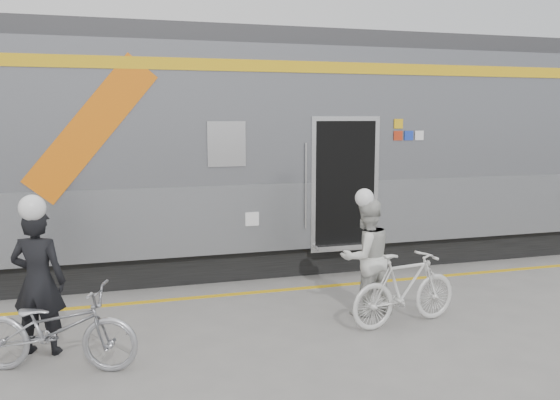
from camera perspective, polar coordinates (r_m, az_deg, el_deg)
name	(u,v)px	position (r m, az deg, el deg)	size (l,w,h in m)	color
ground	(308,343)	(7.26, 2.73, -13.60)	(90.00, 90.00, 0.00)	slate
train	(199,151)	(10.70, -7.80, 4.67)	(24.00, 3.17, 4.10)	black
safety_strip	(262,292)	(9.20, -1.78, -8.82)	(24.00, 0.12, 0.01)	gold
man	(38,282)	(7.25, -22.23, -7.28)	(0.61, 0.40, 1.67)	black
bicycle_left	(56,329)	(6.81, -20.79, -11.50)	(0.61, 1.76, 0.92)	#A1A2A9
woman	(366,257)	(8.13, 8.27, -5.45)	(0.77, 0.60, 1.58)	silver
bicycle_right	(405,289)	(7.87, 11.94, -8.35)	(0.45, 1.60, 0.96)	silver
helmet_man	(33,195)	(7.06, -22.66, 0.44)	(0.29, 0.29, 0.29)	white
helmet_woman	(367,190)	(7.96, 8.41, 0.98)	(0.25, 0.25, 0.25)	white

